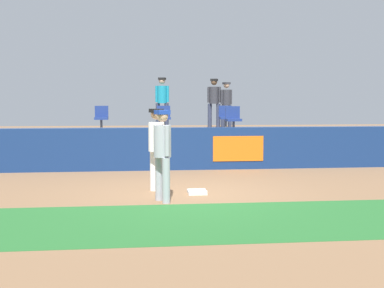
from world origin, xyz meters
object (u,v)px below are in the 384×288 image
object	(u,v)px
player_runner_visitor	(162,149)
seat_back_center	(164,116)
spectator_capped	(226,101)
player_fielder_home	(156,144)
first_base	(197,192)
spectator_casual	(214,99)
seat_back_left	(101,116)
seat_front_right	(233,118)
seat_back_right	(225,116)
spectator_hooded	(162,99)

from	to	relation	value
player_runner_visitor	seat_back_center	world-z (taller)	seat_back_center
spectator_capped	player_fielder_home	bearing A→B (deg)	48.34
first_base	spectator_casual	bearing A→B (deg)	78.62
player_fielder_home	spectator_casual	world-z (taller)	spectator_casual
player_runner_visitor	seat_back_left	xyz separation A→B (m)	(-1.73, 7.84, 0.41)
seat_back_left	player_runner_visitor	bearing A→B (deg)	-77.56
first_base	spectator_casual	distance (m)	8.44
seat_front_right	first_base	bearing A→B (deg)	-109.02
seat_back_center	spectator_casual	size ratio (longest dim) A/B	0.46
seat_back_center	spectator_casual	xyz separation A→B (m)	(1.96, 0.98, 0.59)
player_fielder_home	seat_back_right	size ratio (longest dim) A/B	2.19
player_runner_visitor	seat_back_center	size ratio (longest dim) A/B	2.18
spectator_capped	first_base	bearing A→B (deg)	54.82
player_fielder_home	first_base	bearing A→B (deg)	45.80
player_runner_visitor	spectator_casual	world-z (taller)	spectator_casual
first_base	player_runner_visitor	size ratio (longest dim) A/B	0.22
seat_back_right	seat_front_right	bearing A→B (deg)	-92.20
player_runner_visitor	seat_front_right	xyz separation A→B (m)	(2.60, 6.04, 0.41)
player_fielder_home	player_runner_visitor	bearing A→B (deg)	-19.19
seat_back_right	spectator_casual	bearing A→B (deg)	105.18
spectator_casual	player_runner_visitor	bearing A→B (deg)	95.16
player_runner_visitor	spectator_hooded	size ratio (longest dim) A/B	0.98
first_base	spectator_casual	world-z (taller)	spectator_casual
spectator_capped	spectator_casual	xyz separation A→B (m)	(-0.45, 0.10, 0.08)
player_fielder_home	spectator_casual	size ratio (longest dim) A/B	1.00
spectator_casual	first_base	bearing A→B (deg)	99.04
player_runner_visitor	seat_front_right	world-z (taller)	seat_front_right
first_base	seat_front_right	world-z (taller)	seat_front_right
seat_back_right	seat_back_center	distance (m)	2.22
first_base	spectator_hooded	size ratio (longest dim) A/B	0.21
first_base	player_fielder_home	distance (m)	1.38
player_runner_visitor	seat_front_right	distance (m)	6.59
seat_back_right	spectator_hooded	distance (m)	2.55
first_base	seat_back_center	xyz separation A→B (m)	(-0.34, 7.06, 1.43)
player_runner_visitor	spectator_hooded	bearing A→B (deg)	154.57
seat_back_left	seat_front_right	size ratio (longest dim) A/B	1.00
spectator_hooded	spectator_capped	size ratio (longest dim) A/B	1.10
seat_back_left	spectator_capped	size ratio (longest dim) A/B	0.49
seat_back_center	seat_back_left	world-z (taller)	same
player_runner_visitor	spectator_capped	xyz separation A→B (m)	(2.86, 8.71, 0.93)
spectator_capped	spectator_hooded	bearing A→B (deg)	-26.06
seat_back_right	seat_back_center	bearing A→B (deg)	179.99
seat_front_right	player_fielder_home	bearing A→B (deg)	-118.53
first_base	seat_back_right	distance (m)	7.44
seat_front_right	spectator_casual	size ratio (longest dim) A/B	0.46
spectator_hooded	spectator_capped	world-z (taller)	spectator_hooded
seat_front_right	spectator_capped	xyz separation A→B (m)	(0.26, 2.67, 0.52)
seat_back_left	spectator_casual	world-z (taller)	spectator_casual
spectator_capped	seat_front_right	bearing A→B (deg)	63.95
first_base	seat_back_left	size ratio (longest dim) A/B	0.48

